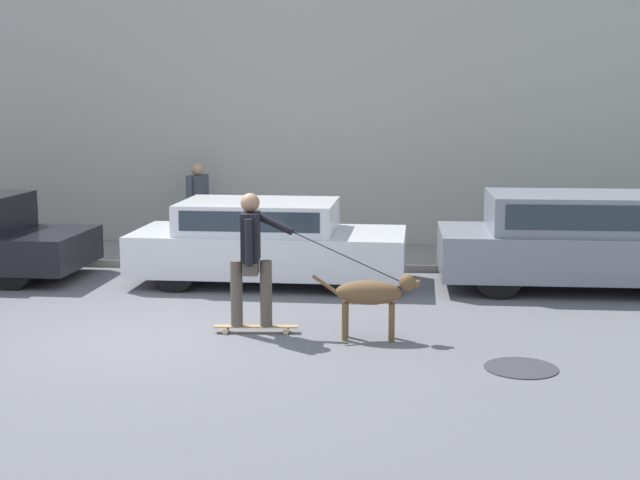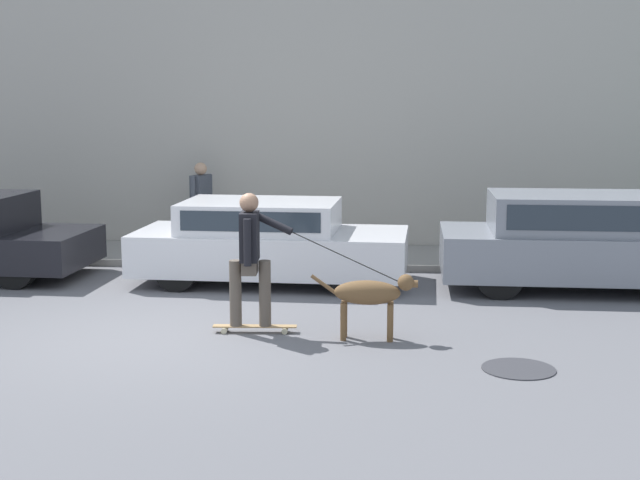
# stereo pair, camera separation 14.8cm
# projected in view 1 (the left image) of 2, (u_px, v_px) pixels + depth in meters

# --- Properties ---
(ground_plane) EXTENTS (36.00, 36.00, 0.00)m
(ground_plane) POSITION_uv_depth(u_px,v_px,m) (161.00, 338.00, 10.30)
(ground_plane) COLOR slate
(back_wall) EXTENTS (32.00, 0.30, 4.83)m
(back_wall) POSITION_uv_depth(u_px,v_px,m) (249.00, 116.00, 16.08)
(back_wall) COLOR #ADA89E
(back_wall) RESTS_ON ground_plane
(sidewalk_curb) EXTENTS (30.00, 1.94, 0.12)m
(sidewalk_curb) POSITION_uv_depth(u_px,v_px,m) (240.00, 255.00, 15.33)
(sidewalk_curb) COLOR gray
(sidewalk_curb) RESTS_ON ground_plane
(parked_car_1) EXTENTS (4.06, 1.83, 1.23)m
(parked_car_1) POSITION_uv_depth(u_px,v_px,m) (267.00, 242.00, 13.27)
(parked_car_1) COLOR black
(parked_car_1) RESTS_ON ground_plane
(parked_car_2) EXTENTS (4.12, 1.76, 1.39)m
(parked_car_2) POSITION_uv_depth(u_px,v_px,m) (580.00, 242.00, 12.86)
(parked_car_2) COLOR black
(parked_car_2) RESTS_ON ground_plane
(dog) EXTENTS (1.23, 0.28, 0.77)m
(dog) POSITION_uv_depth(u_px,v_px,m) (372.00, 294.00, 10.18)
(dog) COLOR brown
(dog) RESTS_ON ground_plane
(skateboarder) EXTENTS (2.28, 0.58, 1.66)m
(skateboarder) POSITION_uv_depth(u_px,v_px,m) (252.00, 254.00, 10.38)
(skateboarder) COLOR beige
(skateboarder) RESTS_ON ground_plane
(pedestrian_with_bag) EXTENTS (0.35, 0.66, 1.51)m
(pedestrian_with_bag) POSITION_uv_depth(u_px,v_px,m) (197.00, 202.00, 15.52)
(pedestrian_with_bag) COLOR brown
(pedestrian_with_bag) RESTS_ON sidewalk_curb
(manhole_cover) EXTENTS (0.76, 0.76, 0.01)m
(manhole_cover) POSITION_uv_depth(u_px,v_px,m) (521.00, 368.00, 9.15)
(manhole_cover) COLOR #38383D
(manhole_cover) RESTS_ON ground_plane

